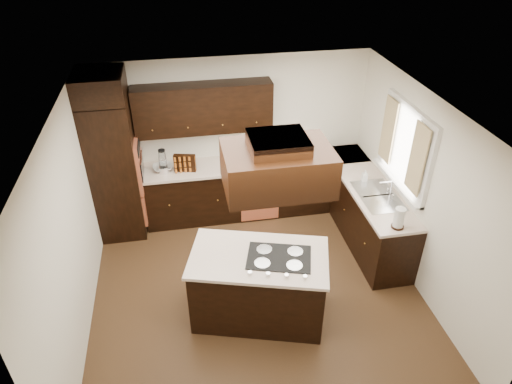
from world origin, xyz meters
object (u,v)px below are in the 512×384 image
(range_hood, at_px, (277,168))
(spice_rack, at_px, (185,163))
(oven_column, at_px, (115,169))
(island, at_px, (259,287))

(range_hood, distance_m, spice_rack, 2.67)
(oven_column, bearing_deg, range_hood, -50.26)
(island, height_order, spice_rack, spice_rack)
(oven_column, distance_m, island, 2.79)
(island, relative_size, range_hood, 1.46)
(spice_rack, bearing_deg, range_hood, -55.91)
(oven_column, bearing_deg, island, -50.55)
(island, bearing_deg, oven_column, 145.92)
(oven_column, xyz_separation_m, range_hood, (1.88, -2.25, 1.10))
(oven_column, xyz_separation_m, island, (1.73, -2.10, -0.62))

